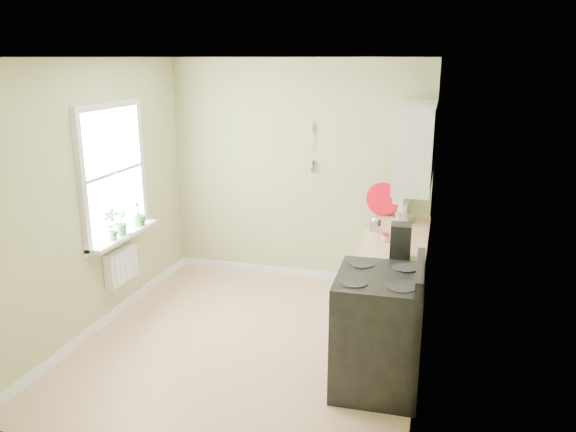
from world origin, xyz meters
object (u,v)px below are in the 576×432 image
(stove, at_px, (378,330))
(kettle, at_px, (375,225))
(coffee_maker, at_px, (400,242))
(stand_mixer, at_px, (403,209))

(stove, bearing_deg, kettle, 99.07)
(coffee_maker, bearing_deg, stand_mixer, 93.14)
(stove, distance_m, coffee_maker, 0.91)
(stove, xyz_separation_m, stand_mixer, (0.03, 1.86, 0.56))
(stove, xyz_separation_m, kettle, (-0.23, 1.43, 0.49))
(kettle, bearing_deg, stove, -80.93)
(kettle, height_order, coffee_maker, coffee_maker)
(stove, relative_size, kettle, 6.59)
(kettle, xyz_separation_m, coffee_maker, (0.32, -0.72, 0.07))
(stove, height_order, coffee_maker, coffee_maker)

